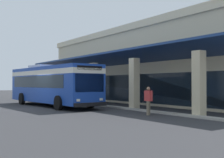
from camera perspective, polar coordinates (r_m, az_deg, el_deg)
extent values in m
plane|color=#2D2D30|center=(25.65, 3.48, -4.95)|extent=(120.00, 120.00, 0.00)
cube|color=#9E998E|center=(24.49, -4.66, -5.00)|extent=(33.33, 0.50, 0.12)
cube|color=#C6B793|center=(30.50, 11.33, 1.84)|extent=(27.77, 12.60, 6.53)
cube|color=beige|center=(30.88, 11.31, 8.46)|extent=(28.07, 12.90, 0.60)
cube|color=#C6B793|center=(34.67, -13.21, -0.91)|extent=(0.55, 0.55, 3.59)
cube|color=#C6B793|center=(29.57, -9.26, -0.93)|extent=(0.55, 0.55, 3.59)
cube|color=#C6B793|center=(24.67, -3.70, -0.94)|extent=(0.55, 0.55, 3.59)
cube|color=#C6B793|center=(20.11, 4.48, -0.93)|extent=(0.55, 0.55, 3.59)
cube|color=#C6B793|center=(16.20, 17.00, -0.89)|extent=(0.55, 0.55, 3.59)
cube|color=navy|center=(25.47, -1.14, 3.90)|extent=(27.77, 3.16, 0.82)
cube|color=#19232D|center=(26.32, 1.84, -1.80)|extent=(23.33, 0.08, 2.40)
cube|color=#193D9E|center=(23.35, -11.96, -1.09)|extent=(11.13, 3.21, 2.75)
cube|color=silver|center=(23.37, -11.95, 1.18)|extent=(11.15, 3.23, 0.36)
cube|color=#19232D|center=(23.62, -12.28, -0.54)|extent=(9.38, 3.13, 0.90)
cube|color=#19232D|center=(18.60, -4.49, -0.77)|extent=(0.19, 2.24, 1.20)
cube|color=black|center=(18.62, -4.47, 2.22)|extent=(0.18, 1.94, 0.28)
cube|color=black|center=(18.54, -4.28, -5.10)|extent=(0.35, 2.46, 0.24)
cube|color=silver|center=(19.10, -2.18, -4.07)|extent=(0.07, 0.24, 0.16)
cube|color=silver|center=(18.11, -6.77, -4.24)|extent=(0.07, 0.24, 0.16)
cube|color=silver|center=(24.75, -13.48, 2.39)|extent=(2.50, 1.93, 0.24)
cylinder|color=black|center=(20.88, -4.39, -4.49)|extent=(1.00, 0.30, 1.00)
cylinder|color=black|center=(19.58, -10.62, -4.71)|extent=(1.00, 0.30, 1.00)
cylinder|color=black|center=(26.71, -12.43, -3.70)|extent=(1.00, 0.30, 1.00)
cylinder|color=black|center=(25.70, -17.57, -3.78)|extent=(1.00, 0.30, 1.00)
cylinder|color=#726651|center=(16.66, 7.40, -5.73)|extent=(0.16, 0.16, 0.80)
cylinder|color=#726651|center=(16.38, 7.19, -5.82)|extent=(0.16, 0.16, 0.80)
cube|color=#B23333|center=(16.48, 7.29, -3.35)|extent=(0.48, 0.24, 0.60)
sphere|color=#8C664C|center=(16.46, 7.29, -1.93)|extent=(0.22, 0.22, 0.22)
cylinder|color=#B23333|center=(16.71, 6.73, -3.22)|extent=(0.09, 0.09, 0.54)
cylinder|color=#B23333|center=(16.24, 7.87, -3.28)|extent=(0.09, 0.09, 0.54)
cube|color=gray|center=(29.01, -7.63, -4.00)|extent=(0.97, 0.97, 0.49)
cylinder|color=#332319|center=(29.00, -7.63, -3.50)|extent=(0.82, 0.82, 0.02)
cylinder|color=brown|center=(28.98, -7.63, -2.00)|extent=(0.16, 0.16, 1.54)
ellipsoid|color=#286B33|center=(28.47, -7.31, -0.01)|extent=(1.07, 0.39, 0.19)
ellipsoid|color=#286B33|center=(29.09, -6.91, -0.32)|extent=(0.34, 0.79, 0.18)
ellipsoid|color=#286B33|center=(29.38, -7.79, -0.33)|extent=(0.86, 0.42, 0.19)
ellipsoid|color=#286B33|center=(28.70, -8.45, -0.13)|extent=(0.32, 1.01, 0.17)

